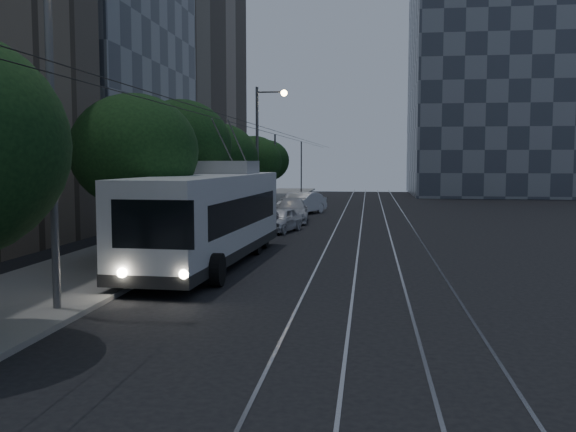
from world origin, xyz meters
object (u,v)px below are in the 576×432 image
Objects in this scene: car_white_c at (302,203)px; streetlamp_far at (263,138)px; car_white_d at (292,199)px; car_white_b at (292,211)px; streetlamp_near at (66,80)px; car_white_a at (280,220)px; pickup_silver at (240,221)px; trolleybus at (210,217)px.

streetlamp_far reaches higher than car_white_c.
car_white_d is 0.42× the size of streetlamp_far.
car_white_b is 25.56m from streetlamp_near.
streetlamp_near is (-2.69, -19.38, 5.26)m from car_white_a.
streetlamp_far reaches higher than pickup_silver.
pickup_silver is 0.62× the size of streetlamp_near.
pickup_silver reaches higher than car_white_d.
trolleybus is 9.33m from streetlamp_near.
streetlamp_far is (-1.40, 20.70, 3.67)m from trolleybus.
streetlamp_near is 1.09× the size of streetlamp_far.
streetlamp_far is (-2.51, 4.03, 4.74)m from car_white_b.
trolleybus is at bearing -88.44° from car_white_d.
pickup_silver is 1.54× the size of car_white_a.
car_white_a is (1.11, 11.17, -1.13)m from trolleybus.
car_white_a is at bearing -84.60° from car_white_d.
streetlamp_near is (-1.58, -8.22, 4.13)m from trolleybus.
car_white_c is at bearing 102.60° from car_white_a.
car_white_a is 11.90m from car_white_c.
streetlamp_near is 28.92m from streetlamp_far.
car_white_d is 10.81m from streetlamp_far.
pickup_silver is 8.68m from car_white_b.
pickup_silver is 0.68× the size of streetlamp_far.
car_white_a is at bearing -66.26° from car_white_c.
car_white_b reaches higher than car_white_a.
car_white_c is (0.00, 11.90, 0.11)m from car_white_a.
car_white_a is 0.78× the size of car_white_b.
streetlamp_far is (-0.91, 12.55, 4.63)m from pickup_silver.
pickup_silver is 22.19m from car_white_d.
streetlamp_near is at bearing -90.36° from streetlamp_far.
car_white_b is at bearing 83.83° from streetlamp_near.
streetlamp_near reaches higher than pickup_silver.
car_white_c reaches higher than car_white_b.
pickup_silver is at bearing -105.26° from car_white_a.
streetlamp_far is at bearing 96.68° from trolleybus.
car_white_c reaches higher than car_white_d.
pickup_silver is at bearing -72.38° from car_white_c.
car_white_b is 6.71m from streetlamp_far.
streetlamp_far is at bearing -112.91° from car_white_c.
streetlamp_far is at bearing 89.64° from streetlamp_near.
car_white_c is at bearing -76.94° from car_white_d.
car_white_d is 0.38× the size of streetlamp_near.
car_white_d is at bearing 96.41° from pickup_silver.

